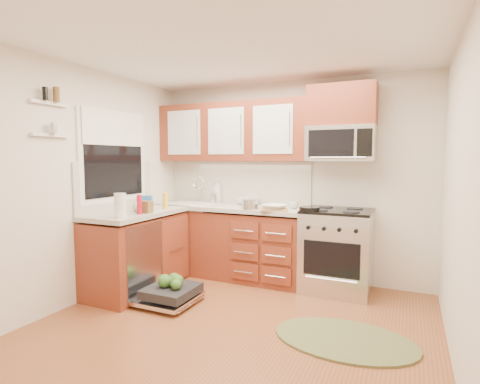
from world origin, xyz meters
The scene contains 38 objects.
floor centered at (0.00, 0.00, 0.00)m, with size 3.50×3.50×0.00m, color brown.
ceiling centered at (0.00, 0.00, 2.50)m, with size 3.50×3.50×0.00m, color white.
wall_back centered at (0.00, 1.75, 1.25)m, with size 3.50×0.04×2.50m, color beige.
wall_front centered at (0.00, -1.75, 1.25)m, with size 3.50×0.04×2.50m, color beige.
wall_left centered at (-1.75, 0.00, 1.25)m, with size 0.04×3.50×2.50m, color beige.
wall_right centered at (1.75, 0.00, 1.25)m, with size 0.04×3.50×2.50m, color beige.
base_cabinet_back centered at (-0.73, 1.45, 0.42)m, with size 2.05×0.60×0.85m, color #5E2A15.
base_cabinet_left centered at (-1.45, 0.52, 0.42)m, with size 0.60×1.25×0.85m, color #5E2A15.
countertop_back centered at (-0.72, 1.44, 0.90)m, with size 2.07×0.64×0.05m, color #BAB7AA.
countertop_left centered at (-1.44, 0.53, 0.90)m, with size 0.64×1.27×0.05m, color #BAB7AA.
backsplash_back centered at (-0.73, 1.74, 1.21)m, with size 2.05×0.02×0.57m, color beige.
backsplash_left centered at (-1.74, 0.52, 1.21)m, with size 0.02×1.25×0.57m, color beige.
upper_cabinets centered at (-0.73, 1.57, 1.88)m, with size 2.05×0.35×0.75m, color #5E2A15, non-canonical shape.
cabinet_over_mw centered at (0.68, 1.57, 2.13)m, with size 0.76×0.35×0.47m, color #5E2A15.
range centered at (0.68, 1.43, 0.47)m, with size 0.76×0.64×0.95m, color silver, non-canonical shape.
microwave centered at (0.68, 1.55, 1.70)m, with size 0.76×0.38×0.40m, color silver, non-canonical shape.
sink centered at (-1.25, 1.42, 0.80)m, with size 0.62×0.50×0.26m, color white, non-canonical shape.
dishwasher centered at (-0.86, 0.30, 0.10)m, with size 0.70×0.60×0.20m, color silver, non-canonical shape.
window centered at (-1.74, 0.50, 1.55)m, with size 0.03×1.05×1.05m, color white, non-canonical shape.
window_blind centered at (-1.71, 0.50, 1.88)m, with size 0.02×0.96×0.40m, color white.
shelf_upper centered at (-1.72, -0.35, 2.05)m, with size 0.04×0.40×0.03m, color white.
shelf_lower centered at (-1.72, -0.35, 1.75)m, with size 0.04×0.40×0.03m, color white.
rug centered at (0.96, 0.24, 0.01)m, with size 1.19×0.77×0.02m, color olive, non-canonical shape.
skillet centered at (0.41, 1.21, 0.97)m, with size 0.23×0.23×0.04m, color black.
stock_pot centered at (-0.31, 1.22, 0.99)m, with size 0.20×0.20×0.12m, color silver.
cutting_board centered at (-0.01, 1.22, 0.94)m, with size 0.32×0.20×0.02m, color #9F7648.
canister centered at (-1.00, 1.56, 1.00)m, with size 0.09×0.09×0.14m, color silver.
paper_towel_roll centered at (-1.25, 0.05, 1.05)m, with size 0.12×0.12×0.25m, color white.
mustard_bottle centered at (-1.25, 0.82, 1.02)m, with size 0.06×0.06×0.20m, color yellow.
red_bottle centered at (-1.25, 0.34, 1.03)m, with size 0.06×0.06×0.21m, color #B50F1D.
wooden_box centered at (-1.25, 0.45, 0.99)m, with size 0.13×0.10×0.13m, color brown.
blue_carton centered at (-1.35, 0.61, 1.01)m, with size 0.11×0.07×0.18m, color blue.
bowl_a centered at (-0.02, 1.25, 0.96)m, with size 0.27×0.27×0.07m, color #999999.
bowl_b centered at (-0.51, 1.60, 0.97)m, with size 0.29×0.29×0.09m, color #999999.
cup centered at (0.15, 1.51, 0.97)m, with size 0.11×0.11×0.09m, color #999999.
soap_bottle_a centered at (-1.00, 1.68, 1.09)m, with size 0.12×0.13×0.32m, color #999999.
soap_bottle_b centered at (-1.58, 0.89, 1.02)m, with size 0.09×0.09×0.19m, color #999999.
soap_bottle_c centered at (-1.41, 0.51, 1.01)m, with size 0.13×0.13×0.17m, color #999999.
Camera 1 is at (1.41, -2.88, 1.52)m, focal length 28.00 mm.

